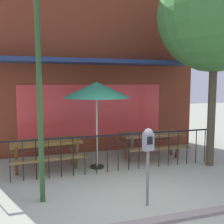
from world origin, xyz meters
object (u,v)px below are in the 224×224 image
picnic_table_right (152,138)px  street_tree (216,14)px  patio_umbrella (97,90)px  parking_meter_near (148,147)px  picnic_table_left (46,147)px  street_lamp (39,64)px

picnic_table_right → street_tree: (1.25, -1.09, 3.44)m
patio_umbrella → street_tree: (3.03, -0.70, 1.98)m
patio_umbrella → parking_meter_near: (0.34, -2.44, -0.95)m
picnic_table_left → picnic_table_right: same height
patio_umbrella → parking_meter_near: 2.64m
picnic_table_left → patio_umbrella: size_ratio=0.83×
picnic_table_right → street_lamp: (-3.28, -2.06, 2.01)m
street_lamp → patio_umbrella: bearing=48.0°
patio_umbrella → parking_meter_near: bearing=-82.0°
picnic_table_left → street_lamp: bearing=-95.7°
parking_meter_near → street_tree: street_tree is taller
picnic_table_right → street_lamp: size_ratio=0.47×
street_tree → street_lamp: size_ratio=1.39×
street_lamp → picnic_table_left: bearing=84.3°
parking_meter_near → street_lamp: size_ratio=0.36×
street_tree → street_lamp: (-4.53, -0.97, -1.43)m
picnic_table_right → picnic_table_left: bearing=-177.3°
picnic_table_left → street_lamp: size_ratio=0.47×
picnic_table_left → street_lamp: street_lamp is taller
picnic_table_left → parking_meter_near: parking_meter_near is taller
parking_meter_near → street_lamp: (-1.84, 0.77, 1.50)m
street_lamp → parking_meter_near: bearing=-22.6°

